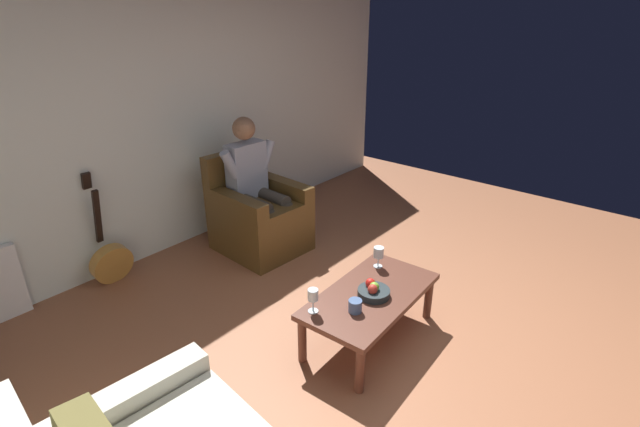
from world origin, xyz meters
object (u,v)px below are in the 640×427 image
object	(u,v)px
wine_glass_far	(313,296)
fruit_bowl	(373,291)
armchair	(258,217)
wine_glass_near	(379,253)
coffee_table	(370,299)
guitar	(111,259)
candle_jar	(355,306)
person_seated	(255,181)

from	to	relation	value
wine_glass_far	fruit_bowl	world-z (taller)	wine_glass_far
armchair	wine_glass_far	bearing A→B (deg)	62.25
wine_glass_near	fruit_bowl	bearing A→B (deg)	28.56
fruit_bowl	armchair	bearing A→B (deg)	-105.80
coffee_table	guitar	bearing A→B (deg)	-69.64
coffee_table	candle_jar	world-z (taller)	candle_jar
coffee_table	wine_glass_far	xyz separation A→B (m)	(0.42, -0.17, 0.17)
armchair	person_seated	bearing A→B (deg)	-90.00
candle_jar	person_seated	bearing A→B (deg)	-112.59
coffee_table	armchair	bearing A→B (deg)	-105.62
wine_glass_near	coffee_table	bearing A→B (deg)	25.74
wine_glass_near	candle_jar	world-z (taller)	wine_glass_near
guitar	fruit_bowl	size ratio (longest dim) A/B	4.37
wine_glass_near	fruit_bowl	distance (m)	0.41
wine_glass_near	wine_glass_far	bearing A→B (deg)	-0.71
person_seated	coffee_table	world-z (taller)	person_seated
wine_glass_near	fruit_bowl	world-z (taller)	wine_glass_near
armchair	candle_jar	xyz separation A→B (m)	(0.70, 1.68, 0.09)
guitar	wine_glass_near	distance (m)	2.32
candle_jar	armchair	bearing A→B (deg)	-112.73
guitar	fruit_bowl	distance (m)	2.34
coffee_table	fruit_bowl	world-z (taller)	fruit_bowl
wine_glass_far	person_seated	bearing A→B (deg)	-120.79
coffee_table	guitar	xyz separation A→B (m)	(0.80, -2.17, -0.11)
wine_glass_far	candle_jar	bearing A→B (deg)	129.96
armchair	candle_jar	distance (m)	1.82
armchair	wine_glass_near	distance (m)	1.49
wine_glass_near	candle_jar	xyz separation A→B (m)	(0.59, 0.20, -0.07)
guitar	fruit_bowl	xyz separation A→B (m)	(-0.79, 2.20, 0.20)
armchair	guitar	world-z (taller)	guitar
guitar	wine_glass_far	size ratio (longest dim) A/B	5.79
person_seated	wine_glass_near	distance (m)	1.51
fruit_bowl	coffee_table	bearing A→B (deg)	-115.54
armchair	wine_glass_far	xyz separation A→B (m)	(0.88, 1.47, 0.17)
coffee_table	wine_glass_far	size ratio (longest dim) A/B	6.40
armchair	wine_glass_far	distance (m)	1.72
wine_glass_far	fruit_bowl	xyz separation A→B (m)	(-0.41, 0.20, -0.08)
armchair	guitar	size ratio (longest dim) A/B	0.96
person_seated	coffee_table	xyz separation A→B (m)	(0.46, 1.65, -0.37)
coffee_table	fruit_bowl	bearing A→B (deg)	64.46
wine_glass_far	fruit_bowl	size ratio (longest dim) A/B	0.76
armchair	candle_jar	size ratio (longest dim) A/B	10.47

